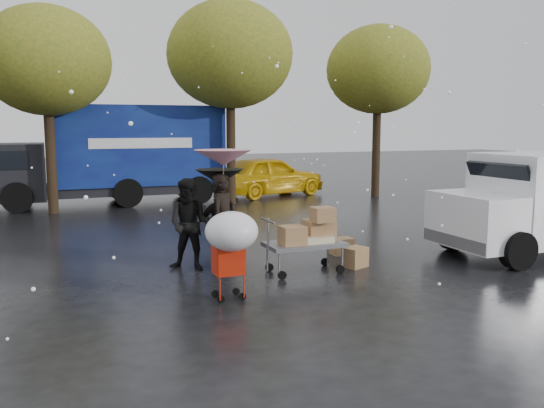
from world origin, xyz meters
name	(u,v)px	position (x,y,z in m)	size (l,w,h in m)	color
ground	(268,278)	(0.00, 0.00, 0.00)	(90.00, 90.00, 0.00)	black
person_pink	(224,222)	(-0.53, 1.00, 0.94)	(0.68, 0.45, 1.87)	black
person_middle	(190,224)	(-1.16, 1.21, 0.89)	(0.87, 0.68, 1.79)	black
person_black	(220,226)	(-0.48, 1.46, 0.78)	(0.92, 0.38, 1.56)	black
umbrella_pink	(223,158)	(-0.53, 1.00, 2.18)	(1.11, 1.11, 2.33)	#4C4C4C
umbrella_black	(219,177)	(-0.48, 1.46, 1.77)	(0.98, 0.98, 1.93)	#4C4C4C
vendor_cart	(309,235)	(0.89, 0.14, 0.73)	(1.52, 0.80, 1.27)	slate
shopping_cart	(231,236)	(-1.05, -1.09, 1.06)	(0.84, 0.84, 1.46)	red
blue_truck	(113,155)	(-1.41, 11.64, 1.76)	(8.30, 2.60, 3.50)	#0B115F
box_ground_near	(355,257)	(1.93, 0.17, 0.20)	(0.44, 0.36, 0.40)	olive
box_ground_far	(342,246)	(2.24, 1.29, 0.18)	(0.46, 0.36, 0.36)	olive
yellow_taxi	(268,176)	(4.60, 11.74, 0.81)	(1.90, 4.73, 1.61)	#E1AB0B
tree_row	(144,57)	(-0.47, 10.00, 5.02)	(21.60, 4.40, 7.12)	black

